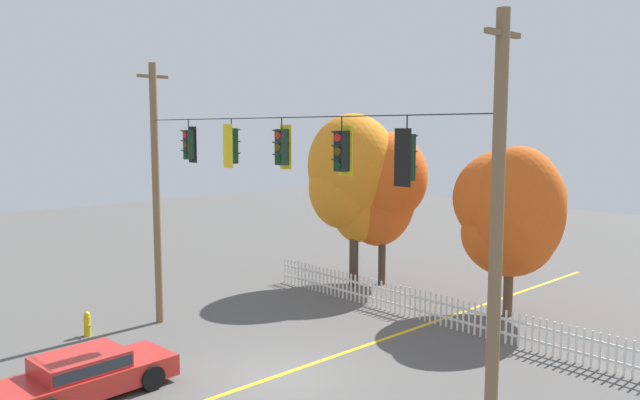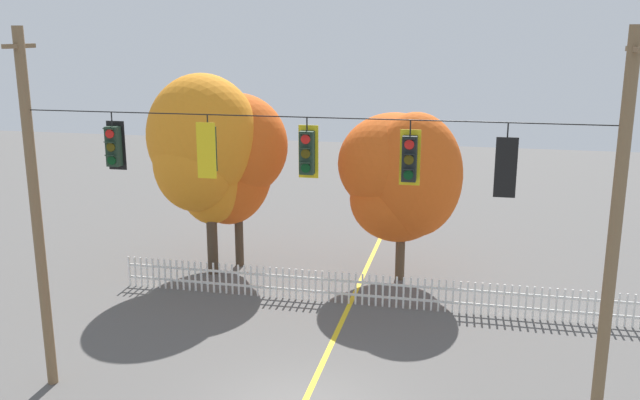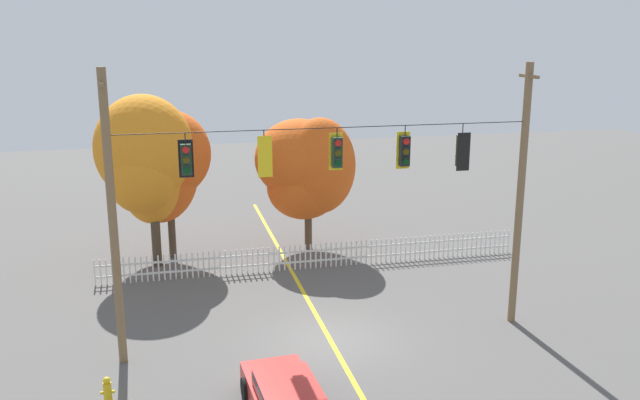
{
  "view_description": "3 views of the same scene",
  "coord_description": "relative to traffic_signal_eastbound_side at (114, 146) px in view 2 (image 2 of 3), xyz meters",
  "views": [
    {
      "loc": [
        12.69,
        -10.33,
        6.66
      ],
      "look_at": [
        0.26,
        1.29,
        4.71
      ],
      "focal_mm": 35.21,
      "sensor_mm": 36.0,
      "label": 1
    },
    {
      "loc": [
        3.58,
        -14.07,
        8.69
      ],
      "look_at": [
        0.33,
        0.66,
        4.99
      ],
      "focal_mm": 38.68,
      "sensor_mm": 36.0,
      "label": 2
    },
    {
      "loc": [
        -4.94,
        -19.64,
        9.8
      ],
      "look_at": [
        -0.12,
        0.89,
        4.48
      ],
      "focal_mm": 38.02,
      "sensor_mm": 36.0,
      "label": 3
    }
  ],
  "objects": [
    {
      "name": "signal_support_span",
      "position": [
        4.31,
        -0.01,
        -1.66
      ],
      "size": [
        13.21,
        1.1,
        8.82
      ],
      "color": "brown",
      "rests_on": "ground"
    },
    {
      "name": "traffic_signal_eastbound_side",
      "position": [
        0.0,
        0.0,
        0.0
      ],
      "size": [
        0.43,
        0.38,
        1.34
      ],
      "color": "black"
    },
    {
      "name": "traffic_signal_westbound_side",
      "position": [
        2.28,
        -0.02,
        0.01
      ],
      "size": [
        0.43,
        0.38,
        1.39
      ],
      "color": "black"
    },
    {
      "name": "traffic_signal_northbound_primary",
      "position": [
        4.51,
        0.0,
        0.02
      ],
      "size": [
        0.43,
        0.38,
        1.33
      ],
      "color": "black"
    },
    {
      "name": "traffic_signal_southbound_primary",
      "position": [
        6.69,
        0.0,
        -0.02
      ],
      "size": [
        0.43,
        0.38,
        1.39
      ],
      "color": "black"
    },
    {
      "name": "traffic_signal_northbound_secondary",
      "position": [
        8.61,
        -0.02,
        -0.1
      ],
      "size": [
        0.43,
        0.38,
        1.49
      ],
      "color": "black"
    },
    {
      "name": "white_picket_fence",
      "position": [
        5.38,
        6.76,
        -5.62
      ],
      "size": [
        17.88,
        0.06,
        1.07
      ],
      "color": "white",
      "rests_on": "ground"
    },
    {
      "name": "autumn_maple_near_fence",
      "position": [
        -1.39,
        8.64,
        -1.54
      ],
      "size": [
        4.03,
        3.6,
        7.29
      ],
      "color": "#473828",
      "rests_on": "ground"
    },
    {
      "name": "autumn_maple_mid",
      "position": [
        -0.74,
        9.81,
        -1.99
      ],
      "size": [
        4.1,
        3.41,
        6.52
      ],
      "color": "#473828",
      "rests_on": "ground"
    },
    {
      "name": "autumn_oak_far_east",
      "position": [
        5.6,
        9.55,
        -2.4
      ],
      "size": [
        4.42,
        3.96,
        6.07
      ],
      "color": "brown",
      "rests_on": "ground"
    }
  ]
}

